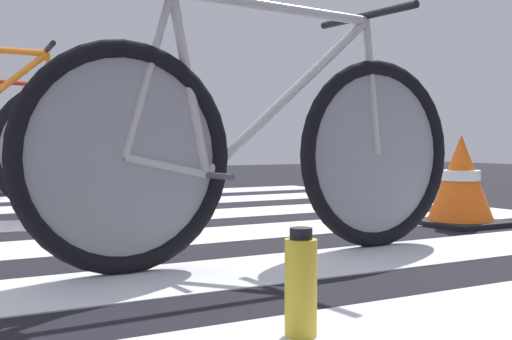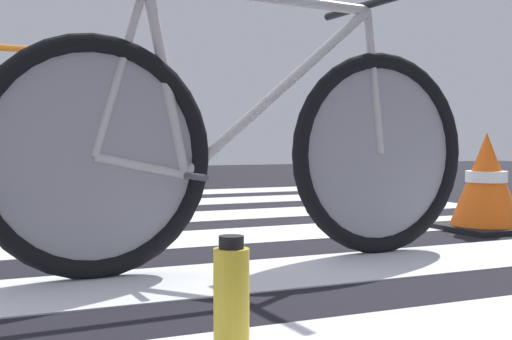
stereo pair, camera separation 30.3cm
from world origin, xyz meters
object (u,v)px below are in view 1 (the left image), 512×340
(bicycle_3_of_4, at_px, (8,143))
(water_bottle, at_px, (301,286))
(bicycle_1_of_4, at_px, (264,148))
(traffic_cone, at_px, (461,183))

(bicycle_3_of_4, distance_m, water_bottle, 4.52)
(bicycle_1_of_4, relative_size, bicycle_3_of_4, 1.01)
(bicycle_1_of_4, xyz_separation_m, traffic_cone, (1.30, 0.34, -0.18))
(bicycle_1_of_4, xyz_separation_m, bicycle_3_of_4, (-0.22, 3.66, 0.00))
(water_bottle, relative_size, traffic_cone, 0.53)
(bicycle_3_of_4, relative_size, traffic_cone, 3.91)
(bicycle_1_of_4, height_order, water_bottle, bicycle_1_of_4)
(traffic_cone, bearing_deg, bicycle_3_of_4, 114.62)
(water_bottle, bearing_deg, traffic_cone, 34.84)
(bicycle_1_of_4, bearing_deg, traffic_cone, 12.36)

